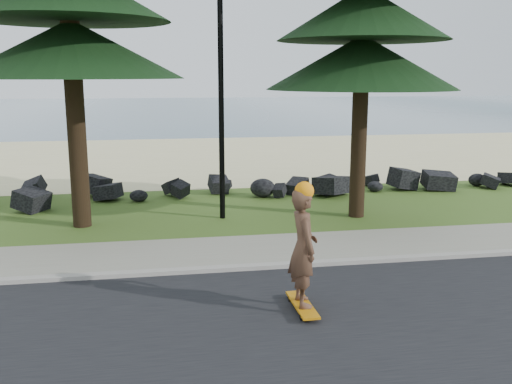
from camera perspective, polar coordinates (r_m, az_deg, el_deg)
The scene contains 9 objects.
ground at distance 11.83m, azimuth -1.62°, elevation -6.39°, with size 160.00×160.00×0.00m, color #3E5D1D.
road at distance 7.75m, azimuth 3.29°, elevation -16.56°, with size 160.00×7.00×0.02m, color black.
kerb at distance 10.98m, azimuth -0.95°, elevation -7.58°, with size 160.00×0.20×0.10m, color #9D978E.
sidewalk at distance 12.01m, azimuth -1.76°, elevation -5.91°, with size 160.00×2.00×0.08m, color gray.
beach_sand at distance 25.95m, azimuth -6.16°, elevation 3.52°, with size 160.00×15.00×0.01m, color beige.
ocean at distance 62.27m, azimuth -8.33°, elevation 8.22°, with size 160.00×58.00×0.01m, color #385B6C.
seawall_boulders at distance 17.21m, azimuth -4.25°, elevation -0.65°, with size 60.00×2.40×1.10m, color black, non-canonical shape.
lamp_post at distance 14.43m, azimuth -3.56°, elevation 13.52°, with size 0.25×0.14×8.14m.
skateboarder at distance 8.88m, azimuth 4.75°, elevation -5.60°, with size 0.45×1.12×2.07m.
Camera 1 is at (-1.57, -11.14, 3.68)m, focal length 40.00 mm.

